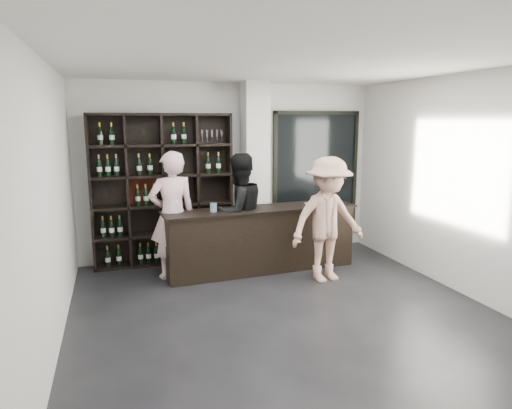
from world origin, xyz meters
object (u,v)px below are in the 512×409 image
object	(u,v)px
wine_shelf	(163,190)
tasting_counter	(261,239)
taster_black	(239,213)
customer	(328,220)
taster_pink	(172,215)

from	to	relation	value
wine_shelf	tasting_counter	xyz separation A→B (m)	(1.38, -0.82, -0.71)
tasting_counter	taster_black	bearing A→B (deg)	159.44
tasting_counter	taster_black	world-z (taller)	taster_black
wine_shelf	customer	bearing A→B (deg)	-35.26
taster_black	customer	xyz separation A→B (m)	(1.09, -0.80, -0.01)
taster_black	customer	bearing A→B (deg)	122.67
tasting_counter	taster_black	xyz separation A→B (m)	(-0.33, 0.10, 0.41)
wine_shelf	tasting_counter	world-z (taller)	wine_shelf
taster_pink	taster_black	bearing A→B (deg)	172.54
taster_pink	customer	xyz separation A→B (m)	(2.09, -0.80, -0.04)
tasting_counter	taster_black	distance (m)	0.53
taster_pink	taster_black	world-z (taller)	taster_pink
tasting_counter	taster_pink	bearing A→B (deg)	172.14
tasting_counter	customer	world-z (taller)	customer
taster_pink	customer	size ratio (longest dim) A/B	1.04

